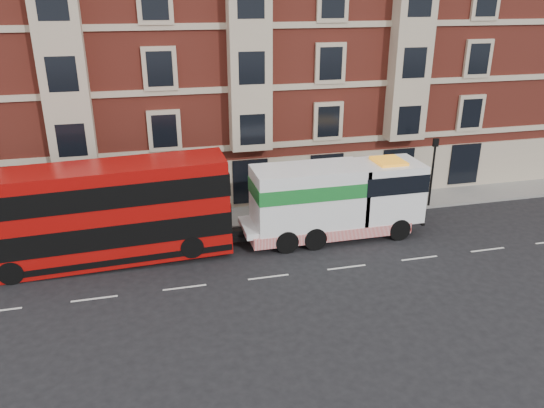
% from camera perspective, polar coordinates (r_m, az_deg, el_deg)
% --- Properties ---
extents(ground, '(120.00, 120.00, 0.00)m').
position_cam_1_polar(ground, '(25.67, -0.39, -7.87)').
color(ground, black).
rests_on(ground, ground).
extents(sidewalk, '(90.00, 3.00, 0.15)m').
position_cam_1_polar(sidewalk, '(32.23, -3.56, -1.35)').
color(sidewalk, slate).
rests_on(sidewalk, ground).
extents(victorian_terrace, '(45.00, 12.00, 20.40)m').
position_cam_1_polar(victorian_terrace, '(37.24, -5.40, 17.59)').
color(victorian_terrace, maroon).
rests_on(victorian_terrace, ground).
extents(lamp_post_west, '(0.35, 0.15, 4.35)m').
position_cam_1_polar(lamp_post_west, '(29.64, -14.66, 1.27)').
color(lamp_post_west, black).
rests_on(lamp_post_west, sidewalk).
extents(lamp_post_east, '(0.35, 0.15, 4.35)m').
position_cam_1_polar(lamp_post_east, '(34.30, 16.91, 3.80)').
color(lamp_post_east, black).
rests_on(lamp_post_east, sidewalk).
extents(double_decker_bus, '(12.45, 2.86, 5.04)m').
position_cam_1_polar(double_decker_bus, '(27.31, -17.89, -0.88)').
color(double_decker_bus, '#A30B09').
rests_on(double_decker_bus, ground).
extents(tow_truck, '(9.97, 2.95, 4.15)m').
position_cam_1_polar(tow_truck, '(29.07, 6.54, 0.46)').
color(tow_truck, white).
rests_on(tow_truck, ground).
extents(pedestrian, '(0.68, 0.46, 1.84)m').
position_cam_1_polar(pedestrian, '(30.40, -20.08, -2.13)').
color(pedestrian, black).
rests_on(pedestrian, sidewalk).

